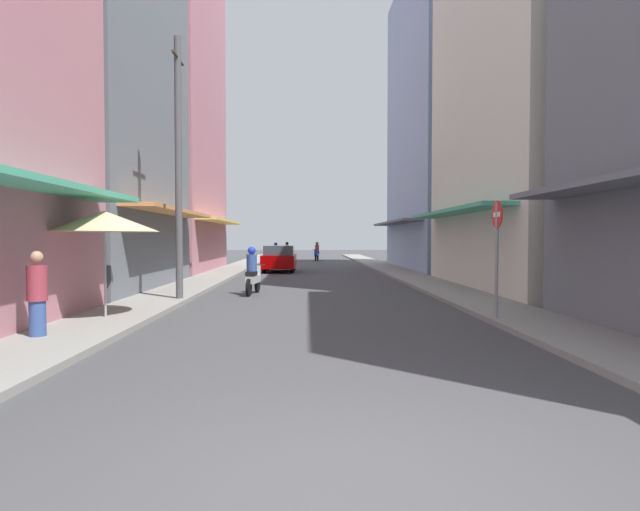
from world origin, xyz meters
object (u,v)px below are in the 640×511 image
motorbike_blue (317,252)px  vendor_umbrella (104,221)px  parked_car (279,258)px  pedestrian_foreground (37,297)px  utility_pole (178,168)px  motorbike_silver (253,273)px  street_sign_no_entry (497,244)px  motorbike_orange (286,252)px  motorbike_black (275,255)px

motorbike_blue → vendor_umbrella: size_ratio=0.74×
motorbike_blue → parked_car: size_ratio=0.44×
pedestrian_foreground → utility_pole: utility_pole is taller
motorbike_silver → street_sign_no_entry: bearing=-46.5°
motorbike_orange → parked_car: motorbike_orange is taller
motorbike_silver → motorbike_orange: bearing=89.8°
parked_car → utility_pole: utility_pole is taller
utility_pole → parked_car: bearing=81.4°
motorbike_blue → vendor_umbrella: (-5.27, -32.50, 1.51)m
vendor_umbrella → utility_pole: (0.76, 3.58, 1.65)m
motorbike_silver → utility_pole: bearing=-131.6°
street_sign_no_entry → motorbike_blue: bearing=95.6°
vendor_umbrella → utility_pole: bearing=78.0°
motorbike_orange → motorbike_blue: bearing=15.8°
motorbike_black → motorbike_orange: same height
motorbike_blue → street_sign_no_entry: bearing=-84.4°
motorbike_black → vendor_umbrella: size_ratio=0.74×
motorbike_silver → motorbike_blue: (2.61, 26.79, 0.00)m
motorbike_black → pedestrian_foreground: pedestrian_foreground is taller
motorbike_orange → pedestrian_foreground: (-3.08, -34.09, 0.10)m
motorbike_silver → street_sign_no_entry: 8.55m
motorbike_silver → pedestrian_foreground: pedestrian_foreground is taller
motorbike_orange → utility_pole: (-2.00, -28.21, 3.15)m
pedestrian_foreground → parked_car: bearing=80.8°
motorbike_blue → utility_pole: size_ratio=0.24×
utility_pole → street_sign_no_entry: bearing=-27.5°
vendor_umbrella → street_sign_no_entry: (8.50, -0.44, -0.49)m
pedestrian_foreground → utility_pole: (1.08, 5.88, 3.05)m
motorbike_black → motorbike_orange: 5.79m
vendor_umbrella → street_sign_no_entry: bearing=-3.0°
motorbike_orange → parked_car: (0.15, -14.10, 0.04)m
motorbike_black → street_sign_no_entry: bearing=-76.6°
motorbike_silver → pedestrian_foreground: size_ratio=1.12×
street_sign_no_entry → parked_car: bearing=107.1°
street_sign_no_entry → utility_pole: bearing=152.5°
vendor_umbrella → pedestrian_foreground: bearing=-97.9°
pedestrian_foreground → utility_pole: size_ratio=0.21×
pedestrian_foreground → vendor_umbrella: vendor_umbrella is taller
parked_car → street_sign_no_entry: (5.59, -18.14, 0.98)m
motorbike_orange → street_sign_no_entry: size_ratio=0.66×
vendor_umbrella → parked_car: bearing=80.7°
motorbike_blue → pedestrian_foreground: bearing=-99.1°
motorbike_blue → pedestrian_foreground: 35.25m
parked_car → pedestrian_foreground: pedestrian_foreground is taller
motorbike_blue → street_sign_no_entry: street_sign_no_entry is taller
parked_car → vendor_umbrella: size_ratio=1.69×
pedestrian_foreground → vendor_umbrella: (0.32, 2.30, 1.40)m
motorbike_orange → pedestrian_foreground: 34.23m
vendor_umbrella → motorbike_silver: bearing=65.1°
pedestrian_foreground → utility_pole: 6.71m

